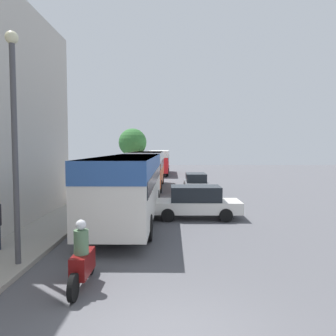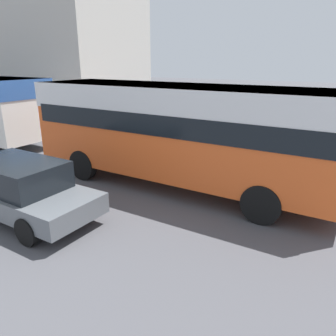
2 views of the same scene
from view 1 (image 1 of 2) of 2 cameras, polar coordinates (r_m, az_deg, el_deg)
bus_lead at (r=15.77m, az=-6.65°, el=-1.87°), size 2.54×11.32×3.09m
bus_following at (r=28.22m, az=-3.55°, el=0.58°), size 2.60×9.69×3.12m
bus_third_in_line at (r=42.86m, az=-1.52°, el=1.60°), size 2.51×10.86×3.09m
motorcycle_behind_lead at (r=8.75m, az=-14.72°, el=-15.30°), size 0.38×2.24×1.73m
car_crossing at (r=16.30m, az=4.82°, el=-5.88°), size 4.40×1.85×1.60m
car_far_curb at (r=25.98m, az=4.87°, el=-2.46°), size 1.82×4.42×1.47m
pedestrian_walking_away at (r=26.93m, az=-11.02°, el=-1.61°), size 0.41×0.41×1.84m
street_tree at (r=44.45m, az=-6.18°, el=4.43°), size 3.76×3.76×5.91m
lamp_post at (r=10.24m, az=-25.19°, el=6.11°), size 0.36×0.36×6.57m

